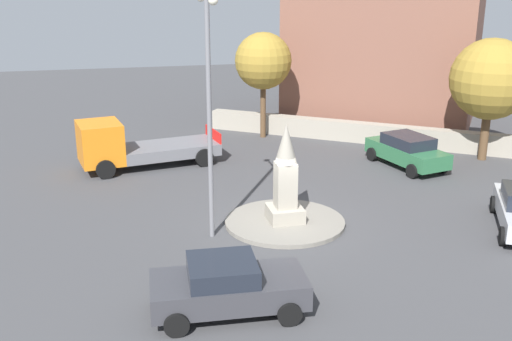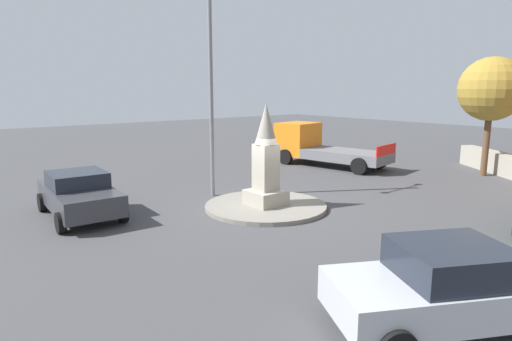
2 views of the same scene
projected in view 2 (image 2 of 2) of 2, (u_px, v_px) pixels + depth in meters
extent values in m
plane|color=#424244|center=(266.00, 208.00, 15.38)|extent=(80.00, 80.00, 0.00)
cylinder|color=gray|center=(266.00, 206.00, 15.36)|extent=(4.29, 4.29, 0.15)
cube|color=#9E9687|center=(266.00, 197.00, 15.30)|extent=(1.20, 1.20, 0.51)
cube|color=#9E9687|center=(266.00, 167.00, 15.10)|extent=(0.71, 0.71, 1.63)
cone|color=#9E9687|center=(266.00, 124.00, 14.82)|extent=(0.78, 0.78, 1.40)
cylinder|color=slate|center=(211.00, 87.00, 16.37)|extent=(0.16, 0.16, 8.49)
cube|color=#B7BABF|center=(451.00, 293.00, 7.62)|extent=(4.64, 3.58, 0.64)
cube|color=#1E232D|center=(452.00, 261.00, 7.50)|extent=(2.39, 2.30, 0.57)
cylinder|color=black|center=(489.00, 281.00, 8.82)|extent=(0.67, 0.49, 0.64)
cylinder|color=black|center=(350.00, 295.00, 8.26)|extent=(0.67, 0.49, 0.64)
cube|color=#38383D|center=(80.00, 197.00, 14.26)|extent=(2.04, 4.16, 0.68)
cube|color=#1E232D|center=(77.00, 179.00, 14.28)|extent=(1.78, 1.85, 0.49)
cylinder|color=black|center=(123.00, 212.00, 13.71)|extent=(0.25, 0.65, 0.64)
cylinder|color=black|center=(61.00, 223.00, 12.66)|extent=(0.25, 0.65, 0.64)
cylinder|color=black|center=(96.00, 195.00, 15.99)|extent=(0.25, 0.65, 0.64)
cylinder|color=black|center=(42.00, 202.00, 14.94)|extent=(0.25, 0.65, 0.64)
cube|color=orange|center=(298.00, 139.00, 24.81)|extent=(2.49, 2.18, 1.83)
cube|color=slate|center=(346.00, 156.00, 22.90)|extent=(2.96, 4.79, 0.52)
cube|color=red|center=(386.00, 150.00, 21.38)|extent=(2.09, 0.43, 0.50)
cylinder|color=black|center=(286.00, 157.00, 24.18)|extent=(0.42, 0.88, 0.84)
cylinder|color=black|center=(308.00, 152.00, 25.81)|extent=(0.42, 0.88, 0.84)
cylinder|color=black|center=(359.00, 166.00, 21.26)|extent=(0.42, 0.88, 0.84)
cylinder|color=black|center=(379.00, 161.00, 22.89)|extent=(0.42, 0.88, 0.84)
cylinder|color=brown|center=(486.00, 144.00, 20.86)|extent=(0.30, 0.30, 3.10)
sphere|color=olive|center=(492.00, 89.00, 20.37)|extent=(3.00, 3.00, 3.00)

